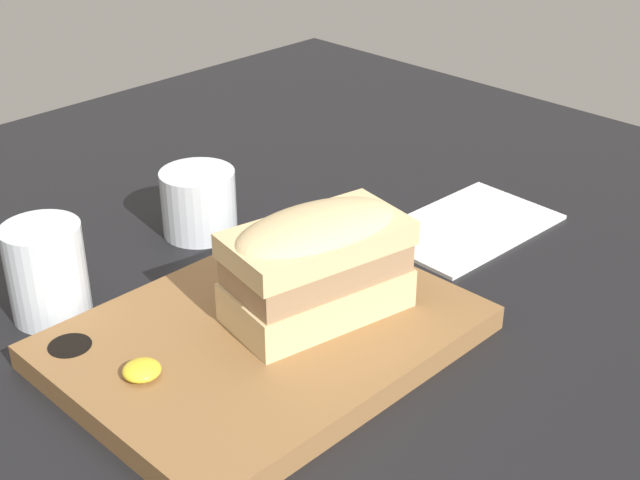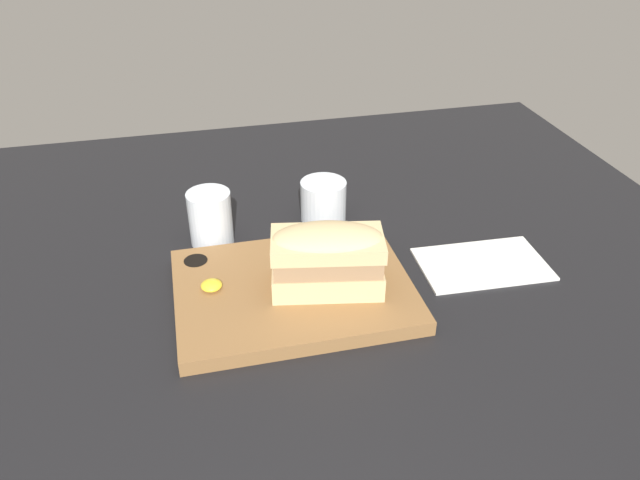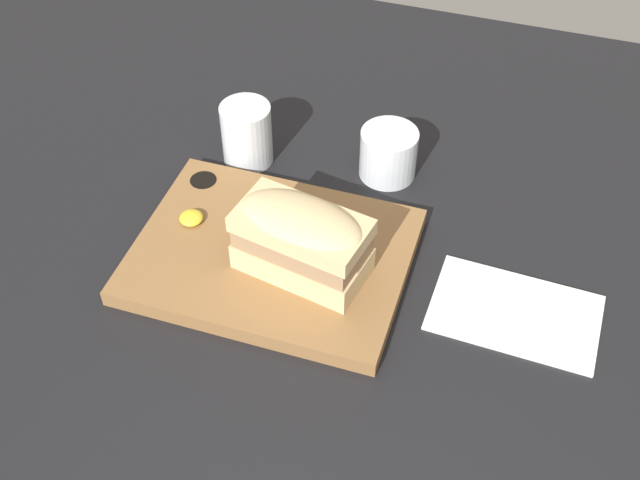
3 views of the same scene
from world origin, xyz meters
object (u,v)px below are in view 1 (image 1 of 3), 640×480
Objects in this scene: serving_board at (264,337)px; water_glass at (48,277)px; napkin at (467,226)px; wine_glass at (199,206)px; sandwich at (317,260)px.

serving_board is 20.50cm from water_glass.
serving_board reaches higher than napkin.
water_glass is (-10.02, 17.66, 2.80)cm from serving_board.
water_glass is at bearing 157.52° from napkin.
wine_glass is at bearing 65.12° from serving_board.
wine_glass is (4.89, 22.54, -4.36)cm from sandwich.
sandwich reaches higher than wine_glass.
wine_glass is at bearing 77.76° from sandwich.
sandwich is at bearing -20.47° from serving_board.
napkin is (20.85, -19.87, -2.92)cm from wine_glass.
napkin is at bearing 5.92° from sandwich.
wine_glass is 0.39× the size of napkin.
napkin is at bearing 1.69° from serving_board.
sandwich is (4.75, -1.77, 6.38)cm from serving_board.
napkin is (25.74, 2.67, -7.28)cm from sandwich.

